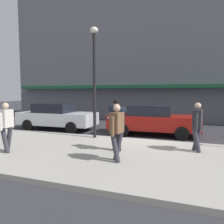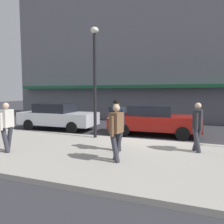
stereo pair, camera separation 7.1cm
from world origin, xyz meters
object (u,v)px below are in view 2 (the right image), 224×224
(pedestrian_in_light_coat, at_px, (7,124))
(pedestrian_dark_coat, at_px, (116,129))
(parked_sedan_near, at_px, (58,116))
(pedestrian_with_bag, at_px, (198,124))
(man_texting_on_phone, at_px, (117,119))
(street_lamp_post, at_px, (95,71))
(parked_sedan_mid, at_px, (154,120))

(pedestrian_in_light_coat, bearing_deg, pedestrian_dark_coat, 4.70)
(parked_sedan_near, height_order, pedestrian_dark_coat, pedestrian_dark_coat)
(pedestrian_in_light_coat, relative_size, pedestrian_with_bag, 1.00)
(parked_sedan_near, distance_m, pedestrian_with_bag, 8.11)
(parked_sedan_near, bearing_deg, man_texting_on_phone, -36.71)
(parked_sedan_near, xyz_separation_m, pedestrian_dark_coat, (5.32, -4.82, 0.32))
(street_lamp_post, bearing_deg, parked_sedan_near, 149.94)
(parked_sedan_near, height_order, pedestrian_with_bag, pedestrian_with_bag)
(man_texting_on_phone, bearing_deg, parked_sedan_mid, 81.03)
(parked_sedan_near, xyz_separation_m, parked_sedan_mid, (5.56, 0.26, 0.00))
(parked_sedan_mid, xyz_separation_m, pedestrian_dark_coat, (-0.23, -5.08, 0.32))
(parked_sedan_mid, height_order, pedestrian_dark_coat, pedestrian_dark_coat)
(pedestrian_dark_coat, bearing_deg, parked_sedan_near, 137.85)
(pedestrian_in_light_coat, relative_size, street_lamp_post, 0.35)
(man_texting_on_phone, distance_m, pedestrian_dark_coat, 1.21)
(pedestrian_with_bag, height_order, pedestrian_dark_coat, same)
(street_lamp_post, bearing_deg, pedestrian_with_bag, -12.43)
(man_texting_on_phone, relative_size, pedestrian_dark_coat, 1.06)
(man_texting_on_phone, bearing_deg, parked_sedan_near, 143.29)
(man_texting_on_phone, xyz_separation_m, street_lamp_post, (-1.64, 1.77, 1.89))
(pedestrian_dark_coat, relative_size, street_lamp_post, 0.35)
(parked_sedan_mid, distance_m, pedestrian_in_light_coat, 6.78)
(pedestrian_with_bag, bearing_deg, pedestrian_in_light_coat, -159.55)
(man_texting_on_phone, xyz_separation_m, pedestrian_dark_coat, (0.39, -1.14, -0.14))
(man_texting_on_phone, bearing_deg, pedestrian_dark_coat, -71.16)
(parked_sedan_mid, bearing_deg, parked_sedan_near, -177.35)
(parked_sedan_near, bearing_deg, street_lamp_post, -30.06)
(parked_sedan_near, bearing_deg, pedestrian_in_light_coat, -74.12)
(man_texting_on_phone, xyz_separation_m, pedestrian_with_bag, (2.65, 0.83, -0.14))
(pedestrian_with_bag, distance_m, pedestrian_dark_coat, 3.00)
(parked_sedan_mid, xyz_separation_m, pedestrian_in_light_coat, (-4.10, -5.39, 0.32))
(parked_sedan_near, relative_size, pedestrian_in_light_coat, 2.67)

